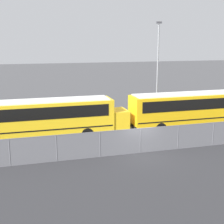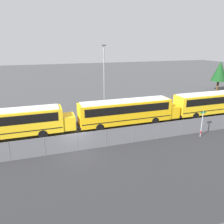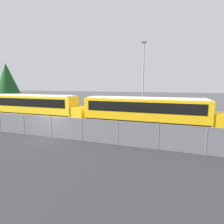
# 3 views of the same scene
# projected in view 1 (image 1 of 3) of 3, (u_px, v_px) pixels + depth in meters

# --- Properties ---
(ground_plane) EXTENTS (200.00, 200.00, 0.00)m
(ground_plane) POSITION_uv_depth(u_px,v_px,m) (140.00, 153.00, 23.18)
(ground_plane) COLOR #424244
(road_strip) EXTENTS (132.16, 12.00, 0.01)m
(road_strip) POSITION_uv_depth(u_px,v_px,m) (178.00, 188.00, 17.56)
(road_strip) COLOR #2B2B2D
(road_strip) RESTS_ON ground_plane
(fence) EXTENTS (98.23, 0.07, 1.91)m
(fence) POSITION_uv_depth(u_px,v_px,m) (140.00, 140.00, 22.97)
(fence) COLOR #9EA0A5
(fence) RESTS_ON ground_plane
(school_bus_2) EXTENTS (13.80, 2.45, 3.37)m
(school_bus_2) POSITION_uv_depth(u_px,v_px,m) (43.00, 116.00, 25.93)
(school_bus_2) COLOR yellow
(school_bus_2) RESTS_ON ground_plane
(school_bus_3) EXTENTS (13.80, 2.45, 3.37)m
(school_bus_3) POSITION_uv_depth(u_px,v_px,m) (196.00, 107.00, 29.62)
(school_bus_3) COLOR yellow
(school_bus_3) RESTS_ON ground_plane
(light_pole) EXTENTS (0.60, 0.24, 10.16)m
(light_pole) POSITION_uv_depth(u_px,v_px,m) (158.00, 66.00, 34.13)
(light_pole) COLOR gray
(light_pole) RESTS_ON ground_plane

